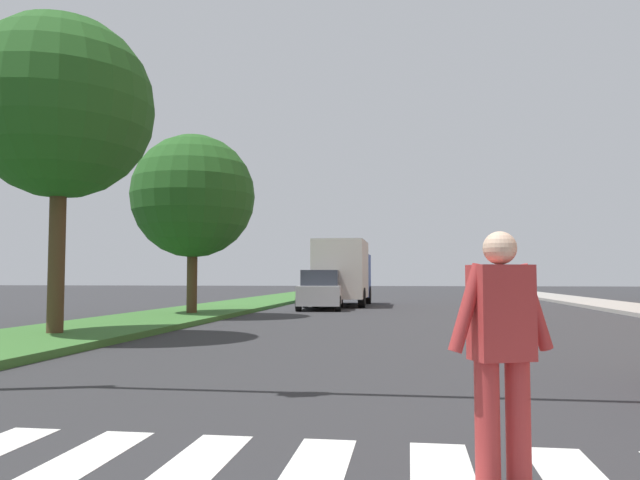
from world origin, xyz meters
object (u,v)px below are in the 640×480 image
at_px(sedan_midblock, 321,291).
at_px(truck_box_delivery, 343,272).
at_px(tree_far, 193,196).
at_px(pedestrian_performer, 502,347).
at_px(tree_mid, 61,107).
at_px(traffic_light_gantry, 121,19).

relative_size(sedan_midblock, truck_box_delivery, 0.68).
distance_m(sedan_midblock, truck_box_delivery, 3.83).
xyz_separation_m(tree_far, sedan_midblock, (3.74, 5.54, -3.44)).
height_order(tree_far, pedestrian_performer, tree_far).
bearing_deg(sedan_midblock, tree_mid, -106.89).
xyz_separation_m(tree_mid, pedestrian_performer, (8.42, -8.67, -4.31)).
relative_size(tree_mid, tree_far, 1.15).
xyz_separation_m(pedestrian_performer, sedan_midblock, (-4.35, 22.06, -0.16)).
height_order(tree_mid, tree_far, tree_mid).
relative_size(tree_far, traffic_light_gantry, 0.62).
xyz_separation_m(tree_mid, truck_box_delivery, (4.65, 17.07, -3.61)).
bearing_deg(traffic_light_gantry, tree_far, 106.62).
height_order(traffic_light_gantry, sedan_midblock, traffic_light_gantry).
bearing_deg(pedestrian_performer, tree_mid, 134.15).
distance_m(tree_mid, traffic_light_gantry, 7.71).
relative_size(tree_mid, truck_box_delivery, 1.16).
bearing_deg(truck_box_delivery, tree_far, -115.08).
bearing_deg(tree_far, pedestrian_performer, -63.90).
bearing_deg(pedestrian_performer, sedan_midblock, 101.17).
distance_m(tree_mid, tree_far, 7.92).
bearing_deg(sedan_midblock, tree_far, -124.02).
bearing_deg(traffic_light_gantry, tree_mid, 126.09).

